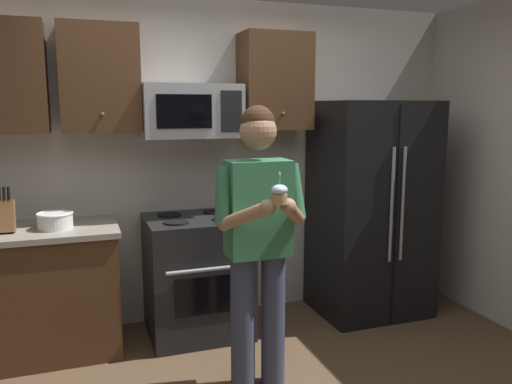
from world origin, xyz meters
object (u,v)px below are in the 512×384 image
object	(u,v)px
knife_block	(2,216)
oven_range	(197,276)
bowl_large_white	(55,220)
cupcake	(279,194)
person	(259,234)
refrigerator	(371,209)
microwave	(191,111)

from	to	relation	value
knife_block	oven_range	bearing A→B (deg)	1.28
knife_block	bowl_large_white	bearing A→B (deg)	0.46
knife_block	cupcake	xyz separation A→B (m)	(1.51, -1.22, 0.26)
bowl_large_white	cupcake	bearing A→B (deg)	-46.04
oven_range	knife_block	xyz separation A→B (m)	(-1.33, -0.03, 0.57)
oven_range	person	world-z (taller)	person
refrigerator	bowl_large_white	size ratio (longest dim) A/B	7.40
oven_range	knife_block	bearing A→B (deg)	-178.72
person	cupcake	world-z (taller)	person
oven_range	refrigerator	size ratio (longest dim) A/B	0.52
refrigerator	person	size ratio (longest dim) A/B	1.02
cupcake	refrigerator	bearing A→B (deg)	42.39
knife_block	cupcake	world-z (taller)	cupcake
microwave	person	world-z (taller)	microwave
bowl_large_white	person	size ratio (longest dim) A/B	0.14
microwave	bowl_large_white	distance (m)	1.25
oven_range	bowl_large_white	size ratio (longest dim) A/B	3.83
knife_block	bowl_large_white	size ratio (longest dim) A/B	1.32
microwave	person	size ratio (longest dim) A/B	0.42
knife_block	cupcake	distance (m)	1.95
bowl_large_white	microwave	bearing A→B (deg)	8.33
knife_block	bowl_large_white	distance (m)	0.33
microwave	bowl_large_white	xyz separation A→B (m)	(-1.00, -0.15, -0.74)
person	cupcake	bearing A→B (deg)	-90.00
oven_range	microwave	distance (m)	1.26
microwave	oven_range	bearing A→B (deg)	-90.02
oven_range	refrigerator	xyz separation A→B (m)	(1.50, -0.04, 0.44)
oven_range	bowl_large_white	bearing A→B (deg)	-178.45
microwave	knife_block	xyz separation A→B (m)	(-1.33, -0.15, -0.68)
bowl_large_white	person	world-z (taller)	person
microwave	cupcake	distance (m)	1.44
microwave	refrigerator	bearing A→B (deg)	-6.03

